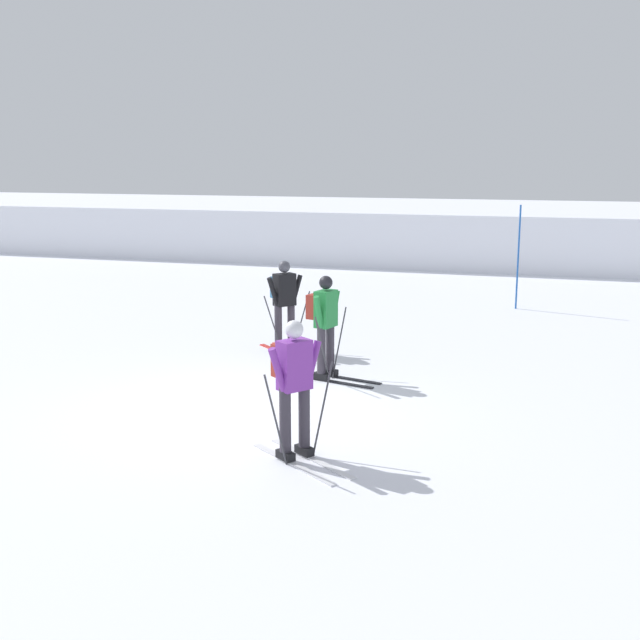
{
  "coord_description": "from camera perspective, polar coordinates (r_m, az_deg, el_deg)",
  "views": [
    {
      "loc": [
        4.24,
        -10.22,
        3.58
      ],
      "look_at": [
        0.45,
        2.3,
        0.9
      ],
      "focal_mm": 44.68,
      "sensor_mm": 36.0,
      "label": 1
    }
  ],
  "objects": [
    {
      "name": "ground_plane",
      "position": [
        11.63,
        -5.44,
        -6.4
      ],
      "size": [
        120.0,
        120.0,
        0.0
      ],
      "primitive_type": "plane",
      "color": "white"
    },
    {
      "name": "far_snow_ridge",
      "position": [
        28.86,
        8.37,
        6.13
      ],
      "size": [
        80.0,
        6.52,
        1.79
      ],
      "primitive_type": "cube",
      "color": "white",
      "rests_on": "ground"
    },
    {
      "name": "skier_purple",
      "position": [
        9.51,
        -1.91,
        -4.46
      ],
      "size": [
        1.51,
        1.24,
        1.71
      ],
      "color": "silver",
      "rests_on": "ground"
    },
    {
      "name": "skier_green",
      "position": [
        12.96,
        0.34,
        -0.11
      ],
      "size": [
        1.64,
        0.98,
        1.71
      ],
      "color": "black",
      "rests_on": "ground"
    },
    {
      "name": "skier_black",
      "position": [
        14.85,
        -2.6,
        1.38
      ],
      "size": [
        1.46,
        1.31,
        1.71
      ],
      "color": "red",
      "rests_on": "ground"
    },
    {
      "name": "trail_marker_pole",
      "position": [
        19.56,
        14.01,
        4.37
      ],
      "size": [
        0.04,
        0.04,
        2.48
      ],
      "primitive_type": "cylinder",
      "color": "#1E56AD",
      "rests_on": "ground"
    }
  ]
}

